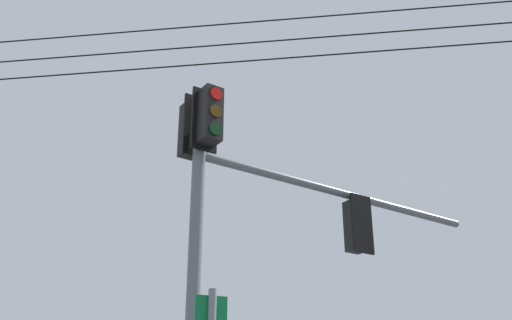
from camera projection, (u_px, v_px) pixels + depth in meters
signal_mast_assembly at (252, 226)px, 9.71m from camera, size 2.75×5.78×7.02m
overhead_wire_span at (141, 50)px, 10.50m from camera, size 20.56×10.79×1.21m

